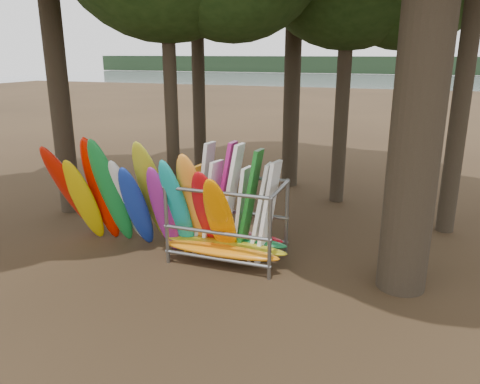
% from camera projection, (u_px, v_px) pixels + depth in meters
% --- Properties ---
extents(ground, '(120.00, 120.00, 0.00)m').
position_uv_depth(ground, '(195.00, 260.00, 11.52)').
color(ground, '#47331E').
rests_on(ground, ground).
extents(lake, '(160.00, 160.00, 0.00)m').
position_uv_depth(lake, '(378.00, 89.00, 65.55)').
color(lake, gray).
rests_on(lake, ground).
extents(far_shore, '(160.00, 4.00, 4.00)m').
position_uv_depth(far_shore, '(395.00, 65.00, 110.00)').
color(far_shore, black).
rests_on(far_shore, ground).
extents(kayak_row, '(5.03, 2.03, 3.11)m').
position_uv_depth(kayak_row, '(142.00, 202.00, 11.66)').
color(kayak_row, red).
rests_on(kayak_row, ground).
extents(storage_rack, '(3.13, 1.55, 2.89)m').
position_uv_depth(storage_rack, '(228.00, 222.00, 11.40)').
color(storage_rack, slate).
rests_on(storage_rack, ground).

